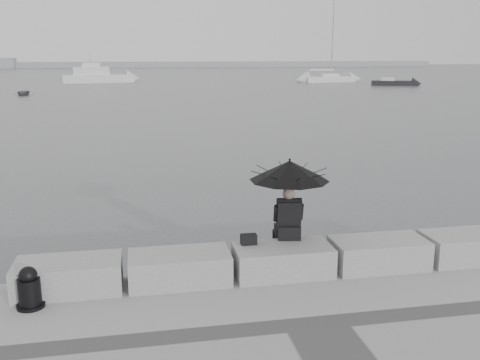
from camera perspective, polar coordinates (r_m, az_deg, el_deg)
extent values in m
plane|color=#46494C|center=(9.65, 3.77, -11.71)|extent=(360.00, 360.00, 0.00)
cube|color=gray|center=(8.74, -17.80, -9.74)|extent=(1.60, 0.80, 0.50)
cube|color=gray|center=(8.68, -6.46, -9.31)|extent=(1.60, 0.80, 0.50)
cube|color=gray|center=(8.95, 4.58, -8.55)|extent=(1.60, 0.80, 0.50)
cube|color=gray|center=(9.52, 14.58, -7.59)|extent=(1.60, 0.80, 0.50)
cube|color=gray|center=(10.34, 23.19, -6.57)|extent=(1.60, 0.80, 0.50)
sphere|color=#726056|center=(9.04, 5.23, -1.46)|extent=(0.21, 0.21, 0.21)
cylinder|color=black|center=(9.01, 5.25, -1.05)|extent=(0.02, 0.02, 1.00)
cone|color=black|center=(8.94, 5.30, 1.01)|extent=(1.35, 1.35, 0.34)
sphere|color=black|center=(8.90, 5.32, 2.20)|extent=(0.04, 0.04, 0.04)
cube|color=black|center=(8.89, 0.93, -6.35)|extent=(0.26, 0.15, 0.17)
cylinder|color=black|center=(8.49, -21.40, -12.38)|extent=(0.40, 0.40, 0.06)
cylinder|color=black|center=(8.41, -21.51, -11.18)|extent=(0.32, 0.32, 0.45)
sphere|color=black|center=(8.30, -21.68, -9.44)|extent=(0.26, 0.26, 0.26)
cube|color=gray|center=(163.49, -10.27, 12.02)|extent=(180.00, 6.00, 1.60)
cube|color=silver|center=(79.95, 9.39, 10.53)|extent=(7.96, 3.58, 0.90)
cube|color=silver|center=(79.92, 9.41, 10.96)|extent=(2.91, 2.00, 0.50)
cylinder|color=gray|center=(79.90, 9.57, 15.15)|extent=(0.16, 0.16, 12.00)
cylinder|color=gray|center=(79.90, 9.43, 11.42)|extent=(4.28, 0.78, 0.10)
cube|color=silver|center=(79.72, -14.84, 10.37)|extent=(10.03, 4.11, 1.20)
cube|color=silver|center=(79.67, -14.89, 11.16)|extent=(5.12, 2.85, 1.20)
cube|color=silver|center=(79.65, -14.93, 11.80)|extent=(2.63, 1.92, 0.60)
cylinder|color=gray|center=(79.64, -14.98, 12.59)|extent=(0.08, 0.08, 1.60)
cube|color=black|center=(73.41, 16.11, 9.87)|extent=(5.91, 3.55, 0.70)
cube|color=silver|center=(73.39, 16.13, 10.26)|extent=(2.03, 1.74, 0.50)
imported|color=slate|center=(58.41, -22.12, 8.63)|extent=(2.80, 1.28, 0.47)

